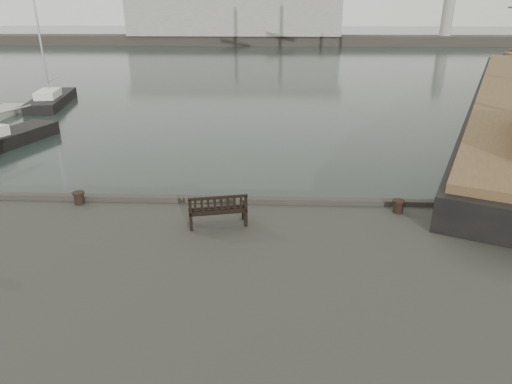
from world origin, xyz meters
TOP-DOWN VIEW (x-y plane):
  - ground at (0.00, 0.00)m, footprint 400.00×400.00m
  - breakwater at (-4.56, 92.00)m, footprint 140.00×9.50m
  - bench at (-0.36, -1.95)m, footprint 1.87×0.99m
  - bollard_left at (-5.32, -0.50)m, footprint 0.54×0.54m
  - bollard_right at (5.43, -0.75)m, footprint 0.45×0.45m
  - yacht_d at (-17.86, 23.86)m, footprint 3.95×8.98m

SIDE VIEW (x-z plane):
  - ground at x=0.00m, z-range 0.00..0.00m
  - yacht_d at x=-17.86m, z-range -5.30..5.76m
  - bollard_right at x=5.43m, z-range 1.56..1.99m
  - bollard_left at x=-5.32m, z-range 1.56..1.99m
  - bench at x=-0.36m, z-range 1.38..2.40m
  - breakwater at x=-4.56m, z-range -1.80..10.40m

